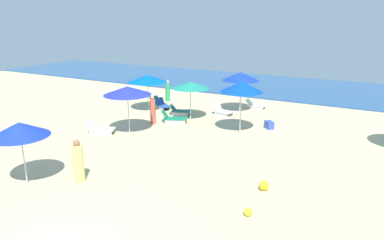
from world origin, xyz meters
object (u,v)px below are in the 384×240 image
(umbrella_0, at_px, (20,129))
(beachgoer_3, at_px, (153,111))
(lounge_chair_1_1, at_px, (179,111))
(beach_ball_2, at_px, (248,212))
(umbrella_2, at_px, (127,91))
(cooler_box_1, at_px, (269,125))
(umbrella_5, at_px, (241,76))
(lounge_chair_5_0, at_px, (255,105))
(lounge_chair_5_1, at_px, (222,111))
(lounge_chair_3_0, at_px, (163,105))
(beachgoer_2, at_px, (78,162))
(lounge_chair_2_0, at_px, (100,129))
(umbrella_1, at_px, (191,85))
(lounge_chair_1_0, at_px, (174,118))
(beach_ball_0, at_px, (264,186))
(beachgoer_0, at_px, (168,92))
(umbrella_6, at_px, (242,87))
(lounge_chair_3_1, at_px, (157,103))
(umbrella_3, at_px, (148,79))

(umbrella_0, bearing_deg, beachgoer_3, 90.17)
(lounge_chair_1_1, distance_m, beach_ball_2, 11.63)
(umbrella_2, relative_size, cooler_box_1, 4.76)
(umbrella_5, xyz_separation_m, lounge_chair_5_0, (0.60, 1.29, -2.05))
(lounge_chair_5_1, bearing_deg, umbrella_0, 179.80)
(lounge_chair_3_0, bearing_deg, beachgoer_2, -130.40)
(lounge_chair_1_1, bearing_deg, beach_ball_2, -156.30)
(cooler_box_1, bearing_deg, lounge_chair_2_0, 78.79)
(umbrella_1, relative_size, lounge_chair_5_1, 1.72)
(lounge_chair_2_0, relative_size, cooler_box_1, 3.03)
(umbrella_1, distance_m, lounge_chair_5_1, 2.86)
(lounge_chair_1_0, height_order, beach_ball_2, lounge_chair_1_0)
(lounge_chair_2_0, bearing_deg, beach_ball_0, -125.82)
(umbrella_5, bearing_deg, umbrella_1, -122.88)
(cooler_box_1, bearing_deg, lounge_chair_1_0, 62.01)
(lounge_chair_5_1, relative_size, cooler_box_1, 2.54)
(umbrella_0, relative_size, beachgoer_0, 1.56)
(beach_ball_0, bearing_deg, umbrella_1, 134.43)
(beachgoer_0, xyz_separation_m, beach_ball_2, (10.11, -11.75, -0.56))
(beachgoer_2, bearing_deg, lounge_chair_2_0, 103.26)
(lounge_chair_3_0, bearing_deg, lounge_chair_5_0, -27.11)
(lounge_chair_3_0, xyz_separation_m, lounge_chair_5_1, (4.04, 0.51, 0.00))
(lounge_chair_3_0, height_order, cooler_box_1, lounge_chair_3_0)
(umbrella_1, xyz_separation_m, umbrella_5, (1.95, 3.01, 0.20))
(lounge_chair_2_0, bearing_deg, lounge_chair_5_0, -55.58)
(beachgoer_0, height_order, beach_ball_0, beachgoer_0)
(lounge_chair_5_0, bearing_deg, umbrella_5, 153.93)
(lounge_chair_5_1, bearing_deg, umbrella_5, -17.91)
(umbrella_0, bearing_deg, umbrella_2, 92.05)
(lounge_chair_1_0, xyz_separation_m, umbrella_6, (3.97, 0.13, 2.17))
(umbrella_2, bearing_deg, beachgoer_0, 105.60)
(lounge_chair_3_0, bearing_deg, umbrella_5, -36.66)
(umbrella_6, bearing_deg, lounge_chair_3_1, 159.02)
(beachgoer_0, relative_size, beachgoer_3, 0.92)
(umbrella_3, bearing_deg, beach_ball_2, -42.20)
(cooler_box_1, bearing_deg, lounge_chair_5_1, 23.44)
(lounge_chair_1_0, relative_size, lounge_chair_5_0, 1.17)
(umbrella_0, height_order, umbrella_2, umbrella_2)
(umbrella_5, bearing_deg, umbrella_3, -155.07)
(umbrella_0, xyz_separation_m, lounge_chair_3_0, (-1.34, 11.37, -1.82))
(beachgoer_3, height_order, beach_ball_2, beachgoer_3)
(lounge_chair_3_0, height_order, lounge_chair_3_1, lounge_chair_3_0)
(lounge_chair_5_1, height_order, cooler_box_1, lounge_chair_5_1)
(umbrella_6, bearing_deg, umbrella_3, 167.83)
(lounge_chair_1_1, height_order, lounge_chair_3_0, lounge_chair_1_1)
(lounge_chair_3_1, relative_size, beach_ball_2, 5.22)
(beachgoer_0, bearing_deg, beach_ball_0, 127.12)
(lounge_chair_1_0, distance_m, cooler_box_1, 5.36)
(beachgoer_3, bearing_deg, umbrella_5, -119.16)
(umbrella_2, relative_size, beach_ball_2, 9.45)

